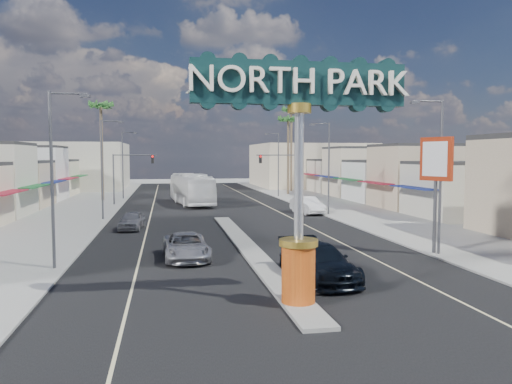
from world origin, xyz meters
name	(u,v)px	position (x,y,z in m)	size (l,w,h in m)	color
ground	(220,218)	(0.00, 30.00, 0.00)	(160.00, 160.00, 0.00)	gray
road	(220,218)	(0.00, 30.00, 0.01)	(20.00, 120.00, 0.01)	black
median_island	(248,248)	(0.00, 14.00, 0.08)	(1.30, 30.00, 0.16)	gray
sidewalk_left	(63,221)	(-14.00, 30.00, 0.06)	(8.00, 120.00, 0.12)	gray
sidewalk_right	(361,214)	(14.00, 30.00, 0.06)	(8.00, 120.00, 0.12)	gray
storefront_row_right	(396,178)	(24.00, 43.00, 3.00)	(12.00, 42.00, 6.00)	#B7B29E
backdrop_far_left	(66,166)	(-22.00, 75.00, 4.00)	(20.00, 20.00, 8.00)	#B7B29E
backdrop_far_right	(310,165)	(22.00, 75.00, 4.00)	(20.00, 20.00, 8.00)	beige
gateway_sign	(299,153)	(0.00, 1.98, 5.93)	(8.20, 1.50, 9.15)	#D34010
traffic_signal_left	(129,169)	(-9.18, 43.99, 4.27)	(5.09, 0.45, 6.00)	#47474C
traffic_signal_right	(282,168)	(9.18, 43.99, 4.27)	(5.09, 0.45, 6.00)	#47474C
streetlight_l_near	(55,171)	(-10.43, 10.00, 5.07)	(2.03, 0.22, 9.00)	#47474C
streetlight_l_mid	(104,164)	(-10.43, 30.00, 5.07)	(2.03, 0.22, 9.00)	#47474C
streetlight_l_far	(124,161)	(-10.43, 52.00, 5.07)	(2.03, 0.22, 9.00)	#47474C
streetlight_r_near	(438,169)	(10.43, 10.00, 5.07)	(2.03, 0.22, 9.00)	#47474C
streetlight_r_mid	(327,163)	(10.43, 30.00, 5.07)	(2.03, 0.22, 9.00)	#47474C
streetlight_r_far	(277,161)	(10.43, 52.00, 5.07)	(2.03, 0.22, 9.00)	#47474C
palm_left_far	(101,111)	(-13.00, 50.00, 11.50)	(2.60, 2.60, 13.10)	brown
palm_right_mid	(288,123)	(13.00, 56.00, 10.60)	(2.60, 2.60, 12.10)	brown
palm_right_far	(291,115)	(15.00, 62.00, 12.39)	(2.60, 2.60, 14.10)	brown
suv_left	(186,246)	(-3.92, 11.58, 0.73)	(2.43, 5.28, 1.47)	#A8A7AC
suv_right	(318,262)	(2.00, 5.80, 0.85)	(2.39, 5.88, 1.71)	black
car_parked_left	(132,220)	(-7.66, 23.79, 0.72)	(1.70, 4.23, 1.44)	slate
car_parked_right	(307,205)	(9.00, 31.83, 0.86)	(1.81, 5.20, 1.71)	white
city_bus	(191,189)	(-2.00, 43.51, 1.84)	(3.10, 13.24, 3.69)	silver
bank_pylon_sign	(436,166)	(10.49, 10.32, 5.24)	(1.06, 2.06, 6.77)	#47474C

